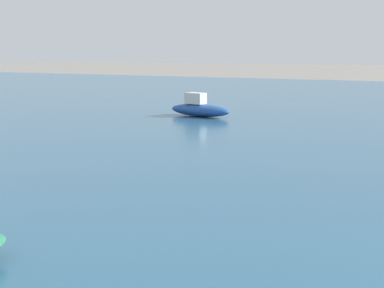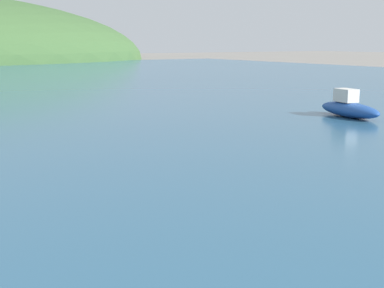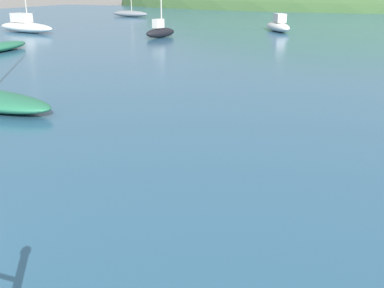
{
  "view_description": "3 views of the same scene",
  "coord_description": "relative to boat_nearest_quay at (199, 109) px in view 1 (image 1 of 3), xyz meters",
  "views": [
    {
      "loc": [
        -5.39,
        2.84,
        2.45
      ],
      "look_at": [
        3.07,
        7.28,
        0.79
      ],
      "focal_mm": 50.0,
      "sensor_mm": 36.0,
      "label": 1
    },
    {
      "loc": [
        -0.74,
        0.29,
        2.41
      ],
      "look_at": [
        2.73,
        5.87,
        1.14
      ],
      "focal_mm": 50.0,
      "sensor_mm": 36.0,
      "label": 2
    },
    {
      "loc": [
        5.46,
        -0.49,
        3.0
      ],
      "look_at": [
        3.2,
        5.44,
        0.75
      ],
      "focal_mm": 42.0,
      "sensor_mm": 36.0,
      "label": 3
    }
  ],
  "objects": [
    {
      "name": "boat_nearest_quay",
      "position": [
        0.0,
        0.0,
        0.0
      ],
      "size": [
        1.19,
        2.63,
        0.86
      ],
      "color": "#1E4793",
      "rests_on": "water"
    }
  ]
}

